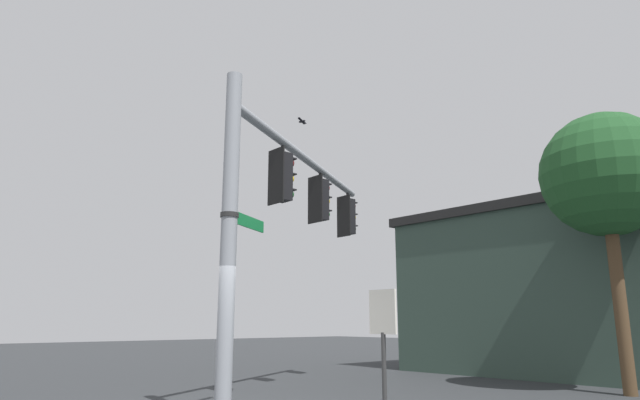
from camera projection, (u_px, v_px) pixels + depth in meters
signal_pole at (229, 237)px, 9.41m from camera, size 0.28×0.28×6.01m
mast_arm at (308, 161)px, 13.40m from camera, size 3.81×6.68×0.19m
traffic_light_nearest_pole at (283, 177)px, 11.83m from camera, size 0.54×0.49×1.31m
traffic_light_mid_inner at (321, 200)px, 14.04m from camera, size 0.54×0.49×1.31m
traffic_light_mid_outer at (348, 217)px, 16.25m from camera, size 0.54×0.49×1.31m
street_name_sign at (240, 219)px, 9.84m from camera, size 0.82×1.33×0.22m
bird_flying at (302, 121)px, 15.78m from camera, size 0.25×0.35×0.12m
storefront_building at (562, 289)px, 17.48m from camera, size 9.37×6.53×5.16m
tree_by_storefront at (605, 176)px, 13.04m from camera, size 2.97×2.97×6.50m
historical_marker at (383, 332)px, 9.41m from camera, size 0.60×0.08×2.13m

